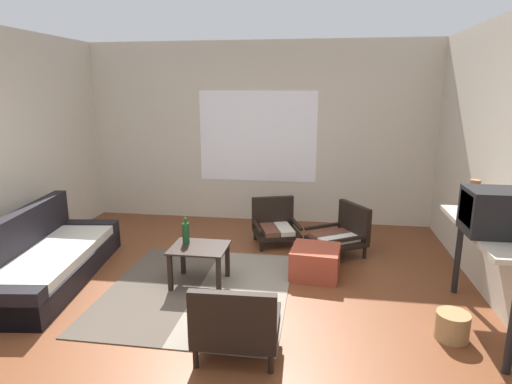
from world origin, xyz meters
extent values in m
plane|color=brown|center=(0.00, 0.00, 0.00)|extent=(7.80, 7.80, 0.00)
cube|color=beige|center=(0.00, 3.06, 1.35)|extent=(5.60, 0.12, 2.70)
cube|color=white|center=(0.00, 3.00, 1.31)|extent=(1.78, 0.01, 1.36)
cube|color=#4C4238|center=(-0.71, 0.49, 0.01)|extent=(0.92, 2.08, 0.01)
cube|color=gray|center=(0.21, 0.49, 0.01)|extent=(0.92, 2.08, 0.01)
cube|color=black|center=(-1.86, 0.49, 0.12)|extent=(1.05, 2.16, 0.24)
cube|color=beige|center=(-1.83, 0.50, 0.29)|extent=(0.93, 1.97, 0.10)
cube|color=black|center=(-2.19, 0.45, 0.43)|extent=(0.42, 2.07, 0.63)
cube|color=black|center=(-1.99, 1.43, 0.18)|extent=(0.80, 0.28, 0.36)
cube|color=black|center=(-1.73, -0.44, 0.18)|extent=(0.80, 0.28, 0.36)
cube|color=black|center=(-0.26, 0.64, 0.41)|extent=(0.58, 0.49, 0.02)
cube|color=black|center=(-0.52, 0.84, 0.20)|extent=(0.04, 0.04, 0.40)
cube|color=black|center=(-0.01, 0.84, 0.20)|extent=(0.04, 0.04, 0.40)
cube|color=black|center=(-0.52, 0.43, 0.20)|extent=(0.04, 0.04, 0.40)
cube|color=black|center=(-0.01, 0.43, 0.20)|extent=(0.04, 0.04, 0.40)
cylinder|color=black|center=(0.71, 1.81, 0.07)|extent=(0.04, 0.04, 0.13)
cylinder|color=black|center=(0.25, 1.65, 0.07)|extent=(0.04, 0.04, 0.13)
cylinder|color=black|center=(0.57, 2.23, 0.07)|extent=(0.04, 0.04, 0.13)
cylinder|color=black|center=(0.10, 2.07, 0.07)|extent=(0.04, 0.04, 0.13)
cube|color=black|center=(0.41, 1.94, 0.16)|extent=(0.71, 0.68, 0.05)
cube|color=beige|center=(0.51, 1.96, 0.21)|extent=(0.33, 0.50, 0.06)
cube|color=brown|center=(0.32, 1.89, 0.21)|extent=(0.33, 0.50, 0.06)
cube|color=black|center=(0.33, 2.16, 0.39)|extent=(0.56, 0.25, 0.41)
cube|color=black|center=(0.66, 2.03, 0.27)|extent=(0.21, 0.51, 0.04)
cube|color=black|center=(0.16, 1.86, 0.27)|extent=(0.21, 0.51, 0.04)
cylinder|color=black|center=(0.07, -0.28, 0.08)|extent=(0.04, 0.04, 0.16)
cylinder|color=black|center=(0.63, -0.26, 0.08)|extent=(0.04, 0.04, 0.16)
cylinder|color=black|center=(0.09, -0.72, 0.08)|extent=(0.04, 0.04, 0.16)
cylinder|color=black|center=(0.65, -0.70, 0.08)|extent=(0.04, 0.04, 0.16)
cube|color=black|center=(0.36, -0.49, 0.18)|extent=(0.66, 0.54, 0.05)
cube|color=beige|center=(0.25, -0.48, 0.24)|extent=(0.23, 0.47, 0.06)
cube|color=black|center=(0.47, -0.47, 0.24)|extent=(0.23, 0.47, 0.06)
cube|color=black|center=(0.37, -0.72, 0.42)|extent=(0.64, 0.09, 0.42)
cube|color=black|center=(0.06, -0.50, 0.30)|extent=(0.06, 0.52, 0.04)
cube|color=black|center=(0.66, -0.48, 0.30)|extent=(0.06, 0.52, 0.04)
cylinder|color=black|center=(1.11, 1.35, 0.08)|extent=(0.04, 0.04, 0.15)
cylinder|color=black|center=(0.84, 1.77, 0.08)|extent=(0.04, 0.04, 0.15)
cylinder|color=black|center=(1.52, 1.62, 0.08)|extent=(0.04, 0.04, 0.15)
cylinder|color=black|center=(1.25, 2.04, 0.08)|extent=(0.04, 0.04, 0.15)
cube|color=black|center=(1.18, 1.70, 0.18)|extent=(0.80, 0.80, 0.05)
cube|color=silver|center=(1.22, 1.60, 0.23)|extent=(0.54, 0.44, 0.06)
cube|color=brown|center=(1.11, 1.77, 0.23)|extent=(0.54, 0.44, 0.06)
cube|color=black|center=(1.40, 1.83, 0.41)|extent=(0.37, 0.53, 0.42)
cube|color=black|center=(1.33, 1.47, 0.29)|extent=(0.51, 0.35, 0.04)
cube|color=black|center=(1.03, 1.92, 0.29)|extent=(0.51, 0.35, 0.04)
cube|color=#993D28|center=(0.93, 1.03, 0.16)|extent=(0.56, 0.56, 0.33)
cube|color=#B2AD9E|center=(2.34, 0.20, 0.88)|extent=(0.40, 1.41, 0.04)
cylinder|color=black|center=(2.34, 0.84, 0.43)|extent=(0.06, 0.06, 0.86)
cube|color=black|center=(2.34, 0.05, 1.08)|extent=(0.49, 0.38, 0.36)
cube|color=black|center=(2.10, 0.05, 1.10)|extent=(0.01, 0.30, 0.25)
cylinder|color=#935B38|center=(2.34, 0.62, 0.99)|extent=(0.21, 0.21, 0.19)
cylinder|color=#935B38|center=(2.34, 0.62, 1.15)|extent=(0.09, 0.09, 0.13)
cylinder|color=#194723|center=(-0.43, 0.72, 0.53)|extent=(0.07, 0.07, 0.22)
cylinder|color=#194723|center=(-0.43, 0.72, 0.67)|extent=(0.03, 0.03, 0.06)
cylinder|color=#9E7A4C|center=(2.08, -0.04, 0.11)|extent=(0.27, 0.27, 0.23)
camera|label=1|loc=(0.95, -3.42, 2.03)|focal=30.09mm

